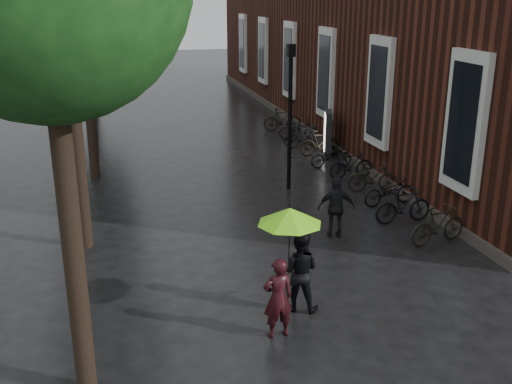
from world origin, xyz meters
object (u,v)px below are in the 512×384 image
object	(u,v)px
person_black	(299,271)
ad_lightbox	(328,133)
lamp_post	(290,104)
parked_bicycles	(339,158)
pedestrian_walking	(336,208)
person_burgundy	(278,298)

from	to	relation	value
person_black	ad_lightbox	distance (m)	12.19
person_black	lamp_post	bearing A→B (deg)	-78.53
ad_lightbox	lamp_post	distance (m)	4.97
ad_lightbox	parked_bicycles	bearing A→B (deg)	-80.68
pedestrian_walking	lamp_post	bearing A→B (deg)	-77.53
person_black	ad_lightbox	world-z (taller)	ad_lightbox
person_black	lamp_post	size ratio (longest dim) A/B	0.36
person_black	parked_bicycles	bearing A→B (deg)	-89.20
pedestrian_walking	parked_bicycles	bearing A→B (deg)	-100.01
person_burgundy	ad_lightbox	world-z (taller)	ad_lightbox
parked_bicycles	lamp_post	bearing A→B (deg)	-147.38
person_burgundy	lamp_post	xyz separation A→B (m)	(2.80, 8.40, 2.02)
pedestrian_walking	person_black	bearing A→B (deg)	70.39
pedestrian_walking	ad_lightbox	world-z (taller)	ad_lightbox
person_black	lamp_post	world-z (taller)	lamp_post
person_black	ad_lightbox	bearing A→B (deg)	-86.20
pedestrian_walking	parked_bicycles	world-z (taller)	pedestrian_walking
ad_lightbox	lamp_post	xyz separation A→B (m)	(-2.72, -3.68, 1.94)
person_burgundy	pedestrian_walking	distance (m)	5.06
pedestrian_walking	ad_lightbox	size ratio (longest dim) A/B	0.94
person_black	lamp_post	distance (m)	8.05
ad_lightbox	person_burgundy	bearing A→B (deg)	-95.80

